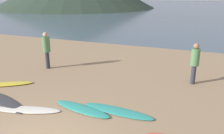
# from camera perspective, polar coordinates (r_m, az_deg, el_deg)

# --- Properties ---
(ground_plane) EXTENTS (120.00, 120.00, 0.20)m
(ground_plane) POSITION_cam_1_polar(r_m,az_deg,el_deg) (14.32, 6.61, 2.63)
(ground_plane) COLOR #997C5B
(ground_plane) RESTS_ON ground
(ocean_water) EXTENTS (140.00, 100.00, 0.01)m
(ocean_water) POSITION_cam_1_polar(r_m,az_deg,el_deg) (65.78, 19.63, 13.69)
(ocean_water) COLOR #475B6B
(ocean_water) RESTS_ON ground
(surfboard_1) EXTENTS (2.39, 1.78, 0.09)m
(surfboard_1) POSITION_cam_1_polar(r_m,az_deg,el_deg) (10.55, -25.60, -3.86)
(surfboard_1) COLOR yellow
(surfboard_1) RESTS_ON ground
(surfboard_2) EXTENTS (2.37, 1.29, 0.07)m
(surfboard_2) POSITION_cam_1_polar(r_m,az_deg,el_deg) (8.86, -24.51, -7.82)
(surfboard_2) COLOR #333338
(surfboard_2) RESTS_ON ground
(surfboard_3) EXTENTS (2.28, 1.13, 0.06)m
(surfboard_3) POSITION_cam_1_polar(r_m,az_deg,el_deg) (8.08, -20.25, -9.80)
(surfboard_3) COLOR silver
(surfboard_3) RESTS_ON ground
(surfboard_4) EXTENTS (2.19, 0.88, 0.08)m
(surfboard_4) POSITION_cam_1_polar(r_m,az_deg,el_deg) (7.70, -7.39, -10.12)
(surfboard_4) COLOR teal
(surfboard_4) RESTS_ON ground
(surfboard_5) EXTENTS (2.41, 0.68, 0.07)m
(surfboard_5) POSITION_cam_1_polar(r_m,az_deg,el_deg) (7.51, 1.42, -10.74)
(surfboard_5) COLOR teal
(surfboard_5) RESTS_ON ground
(person_0) EXTENTS (0.37, 0.37, 1.82)m
(person_0) POSITION_cam_1_polar(r_m,az_deg,el_deg) (11.81, -15.78, 4.66)
(person_0) COLOR #2D2D38
(person_0) RESTS_ON ground
(person_1) EXTENTS (0.35, 0.35, 1.71)m
(person_1) POSITION_cam_1_polar(r_m,az_deg,el_deg) (9.97, 19.65, 1.56)
(person_1) COLOR #2D2D38
(person_1) RESTS_ON ground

